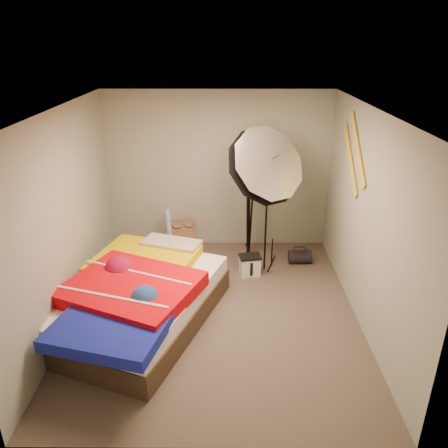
{
  "coord_description": "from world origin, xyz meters",
  "views": [
    {
      "loc": [
        0.13,
        -4.64,
        3.22
      ],
      "look_at": [
        0.1,
        0.6,
        0.95
      ],
      "focal_mm": 35.0,
      "sensor_mm": 36.0,
      "label": 1
    }
  ],
  "objects_px": {
    "tote_bag": "(183,234)",
    "bed": "(137,298)",
    "duffel_bag": "(300,257)",
    "wrapping_roll": "(169,232)",
    "camera_case": "(250,266)",
    "camera_tripod": "(249,215)",
    "photo_umbrella": "(263,167)"
  },
  "relations": [
    {
      "from": "camera_case",
      "to": "photo_umbrella",
      "type": "bearing_deg",
      "value": -21.51
    },
    {
      "from": "camera_tripod",
      "to": "camera_case",
      "type": "bearing_deg",
      "value": -90.37
    },
    {
      "from": "camera_case",
      "to": "duffel_bag",
      "type": "height_order",
      "value": "camera_case"
    },
    {
      "from": "wrapping_roll",
      "to": "duffel_bag",
      "type": "bearing_deg",
      "value": -8.48
    },
    {
      "from": "wrapping_roll",
      "to": "camera_case",
      "type": "xyz_separation_m",
      "value": [
        1.24,
        -0.66,
        -0.23
      ]
    },
    {
      "from": "tote_bag",
      "to": "camera_tripod",
      "type": "relative_size",
      "value": 0.34
    },
    {
      "from": "wrapping_roll",
      "to": "tote_bag",
      "type": "bearing_deg",
      "value": 58.98
    },
    {
      "from": "camera_tripod",
      "to": "bed",
      "type": "bearing_deg",
      "value": -128.94
    },
    {
      "from": "wrapping_roll",
      "to": "camera_case",
      "type": "relative_size",
      "value": 2.65
    },
    {
      "from": "tote_bag",
      "to": "duffel_bag",
      "type": "distance_m",
      "value": 1.94
    },
    {
      "from": "tote_bag",
      "to": "bed",
      "type": "distance_m",
      "value": 2.14
    },
    {
      "from": "camera_case",
      "to": "wrapping_roll",
      "type": "bearing_deg",
      "value": 141.7
    },
    {
      "from": "photo_umbrella",
      "to": "camera_tripod",
      "type": "height_order",
      "value": "photo_umbrella"
    },
    {
      "from": "tote_bag",
      "to": "wrapping_roll",
      "type": "bearing_deg",
      "value": -134.41
    },
    {
      "from": "duffel_bag",
      "to": "bed",
      "type": "xyz_separation_m",
      "value": [
        -2.2,
        -1.5,
        0.22
      ]
    },
    {
      "from": "tote_bag",
      "to": "photo_umbrella",
      "type": "relative_size",
      "value": 0.18
    },
    {
      "from": "bed",
      "to": "photo_umbrella",
      "type": "relative_size",
      "value": 1.21
    },
    {
      "from": "photo_umbrella",
      "to": "camera_tripod",
      "type": "bearing_deg",
      "value": 101.55
    },
    {
      "from": "camera_case",
      "to": "duffel_bag",
      "type": "xyz_separation_m",
      "value": [
        0.78,
        0.36,
        -0.04
      ]
    },
    {
      "from": "tote_bag",
      "to": "duffel_bag",
      "type": "bearing_deg",
      "value": -31.6
    },
    {
      "from": "tote_bag",
      "to": "camera_tripod",
      "type": "xyz_separation_m",
      "value": [
        1.06,
        -0.34,
        0.49
      ]
    },
    {
      "from": "duffel_bag",
      "to": "tote_bag",
      "type": "bearing_deg",
      "value": 160.74
    },
    {
      "from": "camera_case",
      "to": "photo_umbrella",
      "type": "height_order",
      "value": "photo_umbrella"
    },
    {
      "from": "camera_case",
      "to": "bed",
      "type": "relative_size",
      "value": 0.1
    },
    {
      "from": "wrapping_roll",
      "to": "photo_umbrella",
      "type": "distance_m",
      "value": 1.98
    },
    {
      "from": "duffel_bag",
      "to": "bed",
      "type": "relative_size",
      "value": 0.12
    },
    {
      "from": "duffel_bag",
      "to": "camera_tripod",
      "type": "bearing_deg",
      "value": 160.27
    },
    {
      "from": "tote_bag",
      "to": "duffel_bag",
      "type": "height_order",
      "value": "tote_bag"
    },
    {
      "from": "bed",
      "to": "tote_bag",
      "type": "bearing_deg",
      "value": 80.19
    },
    {
      "from": "tote_bag",
      "to": "photo_umbrella",
      "type": "xyz_separation_m",
      "value": [
        1.19,
        -0.99,
        1.42
      ]
    },
    {
      "from": "bed",
      "to": "photo_umbrella",
      "type": "distance_m",
      "value": 2.31
    },
    {
      "from": "wrapping_roll",
      "to": "duffel_bag",
      "type": "relative_size",
      "value": 2.19
    }
  ]
}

